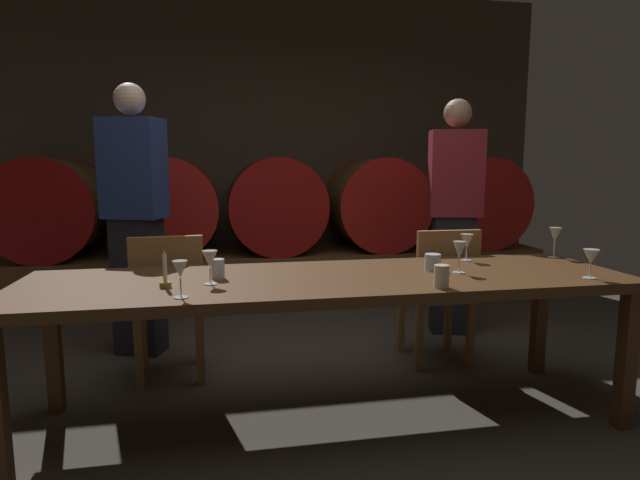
% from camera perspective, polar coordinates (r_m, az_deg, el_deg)
% --- Properties ---
extents(ground_plane, '(7.36, 7.36, 0.00)m').
position_cam_1_polar(ground_plane, '(2.80, 0.81, -18.73)').
color(ground_plane, '#3F3A33').
extents(back_wall, '(5.66, 0.24, 2.99)m').
position_cam_1_polar(back_wall, '(5.50, -5.63, 10.49)').
color(back_wall, '#473A2D').
rests_on(back_wall, ground).
extents(barrel_shelf, '(5.10, 0.90, 0.46)m').
position_cam_1_polar(barrel_shelf, '(5.06, -4.86, -3.70)').
color(barrel_shelf, brown).
rests_on(barrel_shelf, ground).
extents(wine_barrel_far_left, '(0.88, 0.87, 0.88)m').
position_cam_1_polar(wine_barrel_far_left, '(5.15, -27.15, 3.12)').
color(wine_barrel_far_left, brown).
rests_on(wine_barrel_far_left, barrel_shelf).
extents(wine_barrel_left, '(0.88, 0.87, 0.88)m').
position_cam_1_polar(wine_barrel_left, '(4.96, -16.09, 3.55)').
color(wine_barrel_left, '#513319').
rests_on(wine_barrel_left, barrel_shelf).
extents(wine_barrel_center, '(0.88, 0.87, 0.88)m').
position_cam_1_polar(wine_barrel_center, '(4.97, -4.96, 3.84)').
color(wine_barrel_center, '#513319').
rests_on(wine_barrel_center, barrel_shelf).
extents(wine_barrel_right, '(0.88, 0.87, 0.88)m').
position_cam_1_polar(wine_barrel_right, '(5.16, 5.96, 3.99)').
color(wine_barrel_right, brown).
rests_on(wine_barrel_right, barrel_shelf).
extents(wine_barrel_far_right, '(0.88, 0.87, 0.88)m').
position_cam_1_polar(wine_barrel_far_right, '(5.54, 16.09, 4.00)').
color(wine_barrel_far_right, brown).
rests_on(wine_barrel_far_right, barrel_shelf).
extents(dining_table, '(2.92, 0.82, 0.73)m').
position_cam_1_polar(dining_table, '(2.55, 1.15, -5.34)').
color(dining_table, '#4C2D16').
rests_on(dining_table, ground).
extents(chair_left, '(0.43, 0.43, 0.88)m').
position_cam_1_polar(chair_left, '(3.18, -16.22, -6.37)').
color(chair_left, olive).
rests_on(chair_left, ground).
extents(chair_right, '(0.40, 0.40, 0.88)m').
position_cam_1_polar(chair_right, '(3.41, 13.01, -5.28)').
color(chair_right, olive).
rests_on(chair_right, ground).
extents(guest_left, '(0.44, 0.36, 1.79)m').
position_cam_1_polar(guest_left, '(3.66, -19.50, 2.25)').
color(guest_left, black).
rests_on(guest_left, ground).
extents(guest_right, '(0.43, 0.33, 1.75)m').
position_cam_1_polar(guest_right, '(4.03, 14.44, 2.62)').
color(guest_right, black).
rests_on(guest_right, ground).
extents(candle_center, '(0.05, 0.05, 0.17)m').
position_cam_1_polar(candle_center, '(2.40, -16.56, -3.96)').
color(candle_center, olive).
rests_on(candle_center, dining_table).
extents(wine_glass_far_left, '(0.06, 0.06, 0.15)m').
position_cam_1_polar(wine_glass_far_left, '(2.18, -15.03, -3.30)').
color(wine_glass_far_left, silver).
rests_on(wine_glass_far_left, dining_table).
extents(wine_glass_left, '(0.07, 0.07, 0.15)m').
position_cam_1_polar(wine_glass_left, '(2.40, -11.94, -2.16)').
color(wine_glass_left, white).
rests_on(wine_glass_left, dining_table).
extents(wine_glass_center_left, '(0.07, 0.07, 0.16)m').
position_cam_1_polar(wine_glass_center_left, '(2.69, 14.99, -1.17)').
color(wine_glass_center_left, silver).
rests_on(wine_glass_center_left, dining_table).
extents(wine_glass_center_right, '(0.07, 0.07, 0.15)m').
position_cam_1_polar(wine_glass_center_right, '(3.05, 15.74, -0.23)').
color(wine_glass_center_right, white).
rests_on(wine_glass_center_right, dining_table).
extents(wine_glass_right, '(0.07, 0.07, 0.14)m').
position_cam_1_polar(wine_glass_right, '(2.79, 27.50, -1.72)').
color(wine_glass_right, silver).
rests_on(wine_glass_right, dining_table).
extents(wine_glass_far_right, '(0.07, 0.07, 0.18)m').
position_cam_1_polar(wine_glass_far_right, '(3.32, 24.29, 0.43)').
color(wine_glass_far_right, silver).
rests_on(wine_glass_far_right, dining_table).
extents(cup_left, '(0.06, 0.06, 0.09)m').
position_cam_1_polar(cup_left, '(2.53, -11.08, -3.10)').
color(cup_left, silver).
rests_on(cup_left, dining_table).
extents(cup_center, '(0.07, 0.07, 0.10)m').
position_cam_1_polar(cup_center, '(2.36, 13.12, -3.88)').
color(cup_center, beige).
rests_on(cup_center, dining_table).
extents(cup_right, '(0.08, 0.08, 0.08)m').
position_cam_1_polar(cup_right, '(2.74, 12.20, -2.38)').
color(cup_right, silver).
rests_on(cup_right, dining_table).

